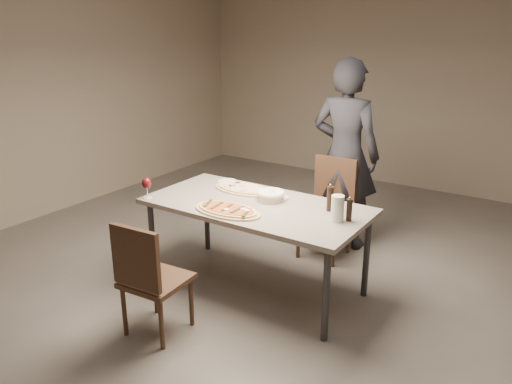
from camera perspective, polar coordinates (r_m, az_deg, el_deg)
The scene contains 14 objects.
room at distance 3.84m, azimuth 0.00°, elevation 7.80°, with size 7.00×7.00×7.00m.
dining_table at distance 4.03m, azimuth 0.00°, elevation -2.12°, with size 1.80×0.90×0.75m.
zucchini_pizza at distance 3.84m, azimuth -3.27°, elevation -2.05°, with size 0.58×0.32×0.05m.
ham_pizza at distance 4.33m, azimuth -1.45°, elevation 0.39°, with size 0.56×0.31×0.04m.
bread_basket at distance 4.07m, azimuth 1.71°, elevation -0.32°, with size 0.23×0.23×0.08m.
oil_dish at distance 4.12m, azimuth 2.71°, elevation -0.70°, with size 0.14×0.14×0.02m.
pepper_mill_left at distance 3.70m, azimuth 10.61°, elevation -1.97°, with size 0.05×0.05×0.19m.
pepper_mill_right at distance 3.87m, azimuth 8.46°, elevation -0.71°, with size 0.06×0.06×0.22m.
carafe at distance 3.68m, azimuth 9.30°, elevation -1.87°, with size 0.09×0.09×0.20m.
wine_glass at distance 4.20m, azimuth -12.39°, elevation 0.92°, with size 0.08×0.08×0.18m.
side_plate at distance 4.58m, azimuth -3.31°, elevation 1.23°, with size 0.17×0.17×0.01m.
chair_near at distance 3.55m, azimuth -12.26°, elevation -9.19°, with size 0.44×0.44×0.87m.
chair_far at distance 4.79m, azimuth 8.38°, elevation -1.09°, with size 0.45×0.45×0.93m.
diner at distance 4.91m, azimuth 10.16°, elevation 4.19°, with size 0.67×0.44×1.85m, color black.
Camera 1 is at (2.08, -3.15, 2.12)m, focal length 35.00 mm.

